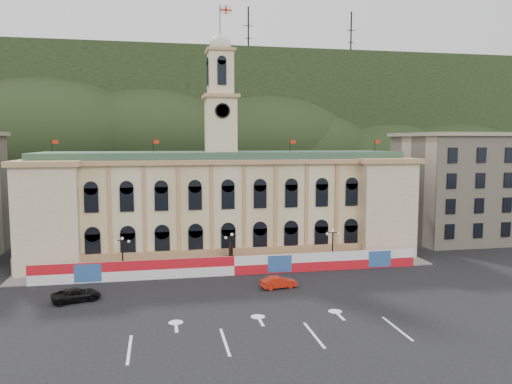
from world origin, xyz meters
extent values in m
plane|color=black|center=(0.00, 0.00, 0.00)|extent=(260.00, 260.00, 0.00)
cube|color=black|center=(0.00, 130.00, 22.00)|extent=(230.00, 70.00, 44.00)
cube|color=#595651|center=(35.00, 110.00, 30.00)|extent=(22.00, 8.00, 14.00)
cube|color=#595651|center=(-48.00, 108.00, 26.00)|extent=(16.00, 7.00, 10.00)
cylinder|color=black|center=(20.00, 115.00, 50.00)|extent=(0.50, 0.50, 20.00)
cylinder|color=black|center=(55.00, 115.00, 50.00)|extent=(0.50, 0.50, 20.00)
cube|color=beige|center=(0.00, 28.00, 7.00)|extent=(55.00, 15.00, 14.00)
cube|color=tan|center=(0.00, 20.20, 1.20)|extent=(56.00, 0.80, 2.40)
cube|color=tan|center=(0.00, 28.00, 14.30)|extent=(56.20, 16.20, 0.60)
cube|color=#31523C|center=(0.00, 28.00, 15.00)|extent=(53.00, 13.00, 1.20)
cube|color=#F3E6B8|center=(-23.50, 27.00, 7.00)|extent=(8.00, 17.00, 14.00)
cube|color=#F3E6B8|center=(23.50, 27.00, 7.00)|extent=(8.00, 17.00, 14.00)
cube|color=#F3E6B8|center=(0.00, 28.00, 19.60)|extent=(4.40, 4.40, 8.00)
cube|color=tan|center=(0.00, 28.00, 23.80)|extent=(5.20, 5.20, 0.50)
cube|color=#F3E6B8|center=(0.00, 28.00, 27.10)|extent=(3.60, 3.60, 6.50)
cube|color=tan|center=(0.00, 28.00, 30.50)|extent=(4.20, 4.20, 0.40)
cylinder|color=black|center=(0.00, 25.70, 21.60)|extent=(2.20, 0.20, 2.20)
ellipsoid|color=beige|center=(0.00, 28.00, 31.40)|extent=(3.20, 3.20, 2.72)
cylinder|color=black|center=(0.00, 28.00, 34.60)|extent=(0.12, 0.12, 5.00)
cube|color=white|center=(0.90, 28.00, 36.40)|extent=(1.80, 0.04, 1.20)
cube|color=red|center=(0.90, 27.97, 36.40)|extent=(1.80, 0.02, 0.22)
cube|color=red|center=(0.90, 27.97, 36.40)|extent=(0.22, 0.02, 1.20)
cube|color=#BAAD90|center=(43.00, 31.00, 9.00)|extent=(20.00, 16.00, 18.00)
cube|color=gray|center=(43.00, 31.00, 18.30)|extent=(21.00, 17.00, 0.60)
cube|color=red|center=(0.00, 15.00, 1.25)|extent=(50.00, 0.25, 2.50)
cube|color=#2D5596|center=(-18.00, 14.86, 1.25)|extent=(3.20, 0.05, 2.20)
cube|color=#2D5596|center=(6.00, 14.86, 1.25)|extent=(3.20, 0.05, 2.20)
cube|color=#2D5596|center=(20.00, 14.86, 1.25)|extent=(3.20, 0.05, 2.20)
cube|color=slate|center=(0.00, 17.75, 0.08)|extent=(56.00, 5.50, 0.16)
cube|color=#595651|center=(0.00, 18.00, 0.90)|extent=(1.40, 1.40, 1.80)
cylinder|color=black|center=(0.00, 18.00, 2.60)|extent=(0.60, 0.60, 1.60)
sphere|color=black|center=(0.00, 18.00, 3.50)|extent=(0.44, 0.44, 0.44)
cylinder|color=black|center=(-14.00, 17.00, 0.15)|extent=(0.44, 0.44, 0.30)
cylinder|color=black|center=(-14.00, 17.00, 2.40)|extent=(0.18, 0.18, 4.80)
cube|color=black|center=(-14.00, 17.00, 4.70)|extent=(1.60, 0.08, 0.08)
sphere|color=silver|center=(-14.80, 17.00, 4.55)|extent=(0.36, 0.36, 0.36)
sphere|color=silver|center=(-13.20, 17.00, 4.55)|extent=(0.36, 0.36, 0.36)
sphere|color=silver|center=(-14.00, 17.00, 4.95)|extent=(0.40, 0.40, 0.40)
cylinder|color=black|center=(0.00, 17.00, 0.15)|extent=(0.44, 0.44, 0.30)
cylinder|color=black|center=(0.00, 17.00, 2.40)|extent=(0.18, 0.18, 4.80)
cube|color=black|center=(0.00, 17.00, 4.70)|extent=(1.60, 0.08, 0.08)
sphere|color=silver|center=(-0.80, 17.00, 4.55)|extent=(0.36, 0.36, 0.36)
sphere|color=silver|center=(0.80, 17.00, 4.55)|extent=(0.36, 0.36, 0.36)
sphere|color=silver|center=(0.00, 17.00, 4.95)|extent=(0.40, 0.40, 0.40)
cylinder|color=black|center=(14.00, 17.00, 0.15)|extent=(0.44, 0.44, 0.30)
cylinder|color=black|center=(14.00, 17.00, 2.40)|extent=(0.18, 0.18, 4.80)
cube|color=black|center=(14.00, 17.00, 4.70)|extent=(1.60, 0.08, 0.08)
sphere|color=silver|center=(13.20, 17.00, 4.55)|extent=(0.36, 0.36, 0.36)
sphere|color=silver|center=(14.80, 17.00, 4.55)|extent=(0.36, 0.36, 0.36)
sphere|color=silver|center=(14.00, 17.00, 4.95)|extent=(0.40, 0.40, 0.40)
imported|color=red|center=(4.29, 8.47, 0.70)|extent=(2.75, 4.71, 1.41)
imported|color=black|center=(-18.29, 7.98, 0.71)|extent=(5.36, 6.47, 1.41)
camera|label=1|loc=(-9.35, -47.10, 17.26)|focal=35.00mm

